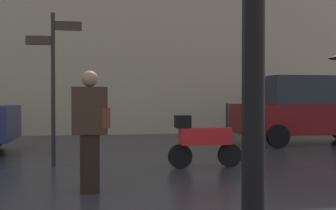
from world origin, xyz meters
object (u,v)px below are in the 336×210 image
object	(u,v)px
pedestrian_with_bag	(91,124)
street_signpost	(53,73)
parked_car_right	(310,110)
parked_scooter	(203,139)

from	to	relation	value
pedestrian_with_bag	street_signpost	xyz separation A→B (m)	(-0.75, 2.56, 0.85)
parked_car_right	street_signpost	distance (m)	7.57
parked_scooter	street_signpost	xyz separation A→B (m)	(-2.84, 0.80, 1.27)
pedestrian_with_bag	parked_scooter	xyz separation A→B (m)	(2.08, 1.76, -0.42)
pedestrian_with_bag	street_signpost	world-z (taller)	street_signpost
parked_scooter	street_signpost	bearing A→B (deg)	-174.60
parked_car_right	pedestrian_with_bag	bearing A→B (deg)	-146.85
parked_scooter	street_signpost	size ratio (longest dim) A/B	0.48
street_signpost	pedestrian_with_bag	bearing A→B (deg)	-73.59
parked_scooter	pedestrian_with_bag	bearing A→B (deg)	-118.63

